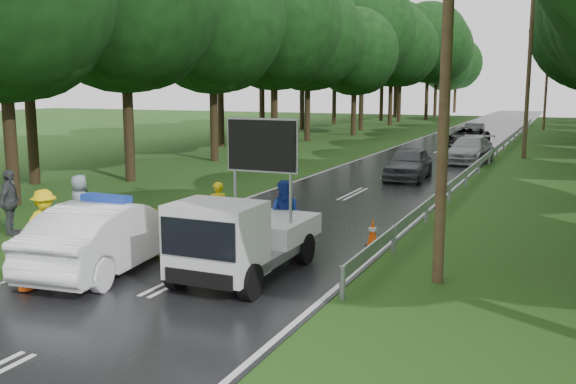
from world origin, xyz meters
The scene contains 23 objects.
ground centered at (0.00, 0.00, 0.00)m, with size 160.00×160.00×0.00m, color #203F12.
road centered at (0.00, 30.00, 0.01)m, with size 7.00×140.00×0.02m, color black.
guardrail centered at (3.70, 29.67, 0.55)m, with size 0.12×60.06×0.70m.
utility_pole_near centered at (5.20, 2.00, 5.06)m, with size 1.40×0.24×10.00m.
utility_pole_mid centered at (5.20, 28.00, 5.06)m, with size 1.40×0.24×10.00m.
utility_pole_far centered at (5.20, 54.00, 5.06)m, with size 1.40×0.24×10.00m.
police_sedan centered at (-1.89, -0.23, 0.81)m, with size 2.33×5.08×1.77m.
work_truck centered at (1.18, 0.46, 0.93)m, with size 1.96×4.33×3.44m.
barrier centered at (-0.76, 1.00, 0.91)m, with size 2.80×0.91×1.20m.
officer centered at (-1.20, 3.58, 0.80)m, with size 0.58×0.38×1.59m, color yellow.
civilian centered at (1.14, 3.00, 0.92)m, with size 0.90×0.70×1.85m, color navy.
bystander_left centered at (-4.00, 0.00, 0.86)m, with size 1.11×0.64×1.73m, color yellow.
bystander_mid centered at (-6.77, 1.50, 0.94)m, with size 1.11×0.46×1.89m, color #43474B.
bystander_right centered at (-5.03, 2.39, 0.86)m, with size 0.84×0.55×1.72m, color gray.
queue_car_first centered at (1.02, 16.86, 0.74)m, with size 1.74×4.33×1.48m, color #3F4146.
queue_car_second centered at (2.60, 24.47, 0.71)m, with size 1.99×4.90×1.42m, color #9DA1A5.
queue_car_third centered at (1.29, 32.95, 0.70)m, with size 2.32×5.04×1.40m, color black.
queue_car_fourth centered at (0.85, 38.95, 0.66)m, with size 1.39×3.99×1.32m, color #393B40.
cone_near_left centered at (-2.50, -2.12, 0.39)m, with size 0.38×0.38×0.81m.
cone_center centered at (-1.00, 1.97, 0.34)m, with size 0.33×0.33×0.70m.
cone_far centered at (1.28, 3.34, 0.36)m, with size 0.35×0.35×0.75m.
cone_left_mid centered at (-3.38, 0.50, 0.35)m, with size 0.34×0.34×0.73m.
cone_right centered at (3.00, 4.49, 0.36)m, with size 0.35×0.35×0.74m.
Camera 1 is at (7.66, -11.63, 4.24)m, focal length 40.00 mm.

